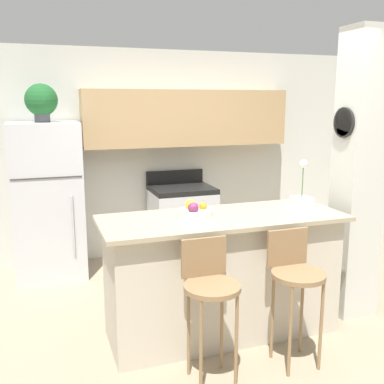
% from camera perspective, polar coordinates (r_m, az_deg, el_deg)
% --- Properties ---
extents(ground_plane, '(14.00, 14.00, 0.00)m').
position_cam_1_polar(ground_plane, '(4.03, 3.75, -17.24)').
color(ground_plane, gray).
extents(wall_back, '(5.60, 0.38, 2.55)m').
position_cam_1_polar(wall_back, '(5.64, -3.18, 6.59)').
color(wall_back, silver).
rests_on(wall_back, ground_plane).
extents(pillar_right, '(0.38, 0.32, 2.55)m').
position_cam_1_polar(pillar_right, '(4.23, 20.36, 1.84)').
color(pillar_right, silver).
rests_on(pillar_right, ground_plane).
extents(counter_bar, '(2.00, 0.77, 1.02)m').
position_cam_1_polar(counter_bar, '(3.81, 3.85, -10.44)').
color(counter_bar, beige).
rests_on(counter_bar, ground_plane).
extents(refrigerator, '(0.74, 0.70, 1.71)m').
position_cam_1_polar(refrigerator, '(5.20, -17.84, -1.06)').
color(refrigerator, silver).
rests_on(refrigerator, ground_plane).
extents(stove_range, '(0.74, 0.64, 1.07)m').
position_cam_1_polar(stove_range, '(5.57, -1.28, -3.87)').
color(stove_range, silver).
rests_on(stove_range, ground_plane).
extents(bar_stool_left, '(0.39, 0.39, 1.00)m').
position_cam_1_polar(bar_stool_left, '(3.13, 2.31, -12.10)').
color(bar_stool_left, olive).
rests_on(bar_stool_left, ground_plane).
extents(bar_stool_right, '(0.39, 0.39, 1.00)m').
position_cam_1_polar(bar_stool_right, '(3.42, 12.98, -10.35)').
color(bar_stool_right, olive).
rests_on(bar_stool_right, ground_plane).
extents(potted_plant_on_fridge, '(0.34, 0.34, 0.40)m').
position_cam_1_polar(potted_plant_on_fridge, '(5.08, -18.60, 10.90)').
color(potted_plant_on_fridge, '#4C4C51').
rests_on(potted_plant_on_fridge, refrigerator).
extents(orchid_vase, '(0.15, 0.15, 0.42)m').
position_cam_1_polar(orchid_vase, '(4.04, 13.77, -0.57)').
color(orchid_vase, white).
rests_on(orchid_vase, counter_bar).
extents(fruit_bowl, '(0.28, 0.28, 0.12)m').
position_cam_1_polar(fruit_bowl, '(3.64, 0.43, -2.39)').
color(fruit_bowl, silver).
rests_on(fruit_bowl, counter_bar).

